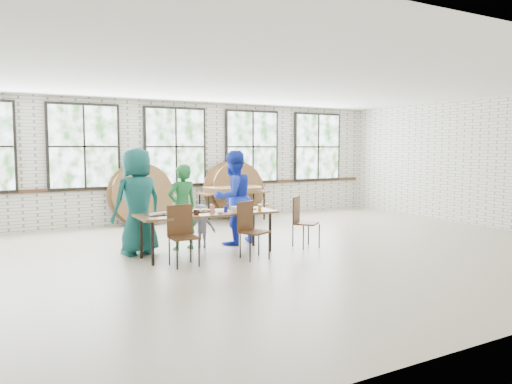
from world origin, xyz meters
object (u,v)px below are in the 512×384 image
storage_table (232,194)px  chair_near_right (250,225)px  chair_near_left (182,230)px  dining_table (208,215)px

storage_table → chair_near_right: bearing=-115.1°
chair_near_left → storage_table: 4.86m
chair_near_right → storage_table: chair_near_right is taller
chair_near_left → chair_near_right: bearing=-3.3°
dining_table → chair_near_left: chair_near_left is taller
storage_table → dining_table: bearing=-124.9°
chair_near_right → dining_table: bearing=107.2°
dining_table → chair_near_right: bearing=-47.4°
dining_table → chair_near_right: 0.79m
dining_table → chair_near_right: (0.51, -0.58, -0.13)m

